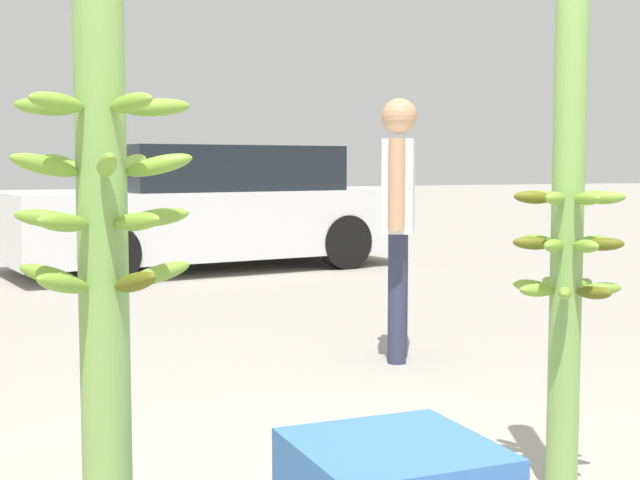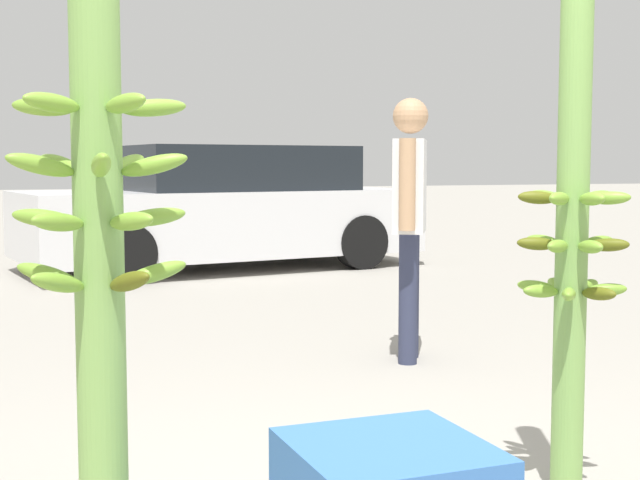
% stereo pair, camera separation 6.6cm
% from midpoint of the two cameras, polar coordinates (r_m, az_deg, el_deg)
% --- Properties ---
extents(banana_stalk_left, '(0.44, 0.45, 1.71)m').
position_cam_midpoint_polar(banana_stalk_left, '(2.21, -14.53, -2.13)').
color(banana_stalk_left, '#7AA851').
rests_on(banana_stalk_left, ground_plane).
extents(banana_stalk_center, '(0.39, 0.39, 1.74)m').
position_cam_midpoint_polar(banana_stalk_center, '(3.21, 14.95, -0.53)').
color(banana_stalk_center, '#7AA851').
rests_on(banana_stalk_center, ground_plane).
extents(vendor_person, '(0.38, 0.55, 1.55)m').
position_cam_midpoint_polar(vendor_person, '(5.26, 4.69, 2.25)').
color(vendor_person, '#2D334C').
rests_on(vendor_person, ground_plane).
extents(parked_car, '(4.53, 2.41, 1.36)m').
position_cam_midpoint_polar(parked_car, '(10.03, -7.46, 1.97)').
color(parked_car, silver).
rests_on(parked_car, ground_plane).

